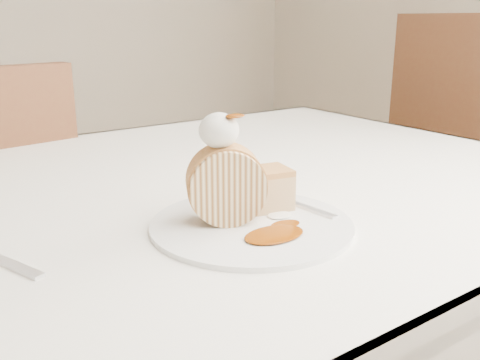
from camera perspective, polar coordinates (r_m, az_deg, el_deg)
table at (r=0.82m, az=-8.99°, el=-7.10°), size 1.40×0.90×0.75m
chair_end at (r=1.56m, az=18.47°, el=0.45°), size 0.54×0.54×1.00m
plate at (r=0.64m, az=1.25°, el=-4.79°), size 0.29×0.29×0.01m
roulade_slice at (r=0.63m, az=-1.45°, el=-0.54°), size 0.10×0.09×0.09m
cake_chunk at (r=0.68m, az=2.97°, el=-1.17°), size 0.06×0.06×0.05m
whipped_cream at (r=0.62m, az=-2.26°, el=5.31°), size 0.05×0.05×0.04m
caramel_drizzle at (r=0.61m, az=-0.52°, el=7.34°), size 0.02×0.02×0.01m
caramel_pool at (r=0.60m, az=3.67°, el=-5.81°), size 0.08×0.06×0.00m
fork at (r=0.69m, az=6.83°, el=-2.84°), size 0.03×0.15×0.00m
spoon at (r=0.61m, az=-24.06°, el=-7.84°), size 0.08×0.16×0.00m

